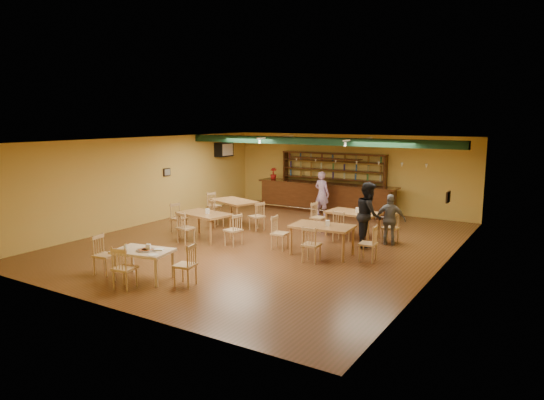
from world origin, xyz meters
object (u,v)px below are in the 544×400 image
Objects in this scene: dining_table_b at (353,224)px; near_table at (144,265)px; dining_table_d at (322,240)px; patron_right_a at (369,214)px; patron_bar at (322,194)px; dining_table_a at (234,212)px; dining_table_c at (205,226)px; bar_counter at (325,198)px.

near_table is at bearing -106.05° from dining_table_b.
dining_table_d is 0.87× the size of patron_right_a.
patron_bar is 4.46m from patron_right_a.
dining_table_a is 5.09m from patron_right_a.
patron_bar reaches higher than dining_table_b.
near_table is at bearing -61.80° from dining_table_c.
bar_counter is 3.50× the size of dining_table_d.
bar_counter is at bearing 79.83° from near_table.
patron_right_a is at bearing -39.51° from dining_table_b.
near_table is (0.01, -9.57, -0.22)m from bar_counter.
bar_counter is 3.36× the size of patron_bar.
patron_bar reaches higher than dining_table_d.
patron_bar is at bearing 78.25° from near_table.
patron_right_a reaches higher than dining_table_b.
dining_table_a is (-1.75, -3.64, -0.15)m from bar_counter.
patron_bar reaches higher than bar_counter.
dining_table_d is 5.33m from patron_bar.
dining_table_a is 1.04× the size of dining_table_c.
patron_bar is (0.24, -0.83, 0.28)m from bar_counter.
patron_right_a is (0.72, 1.52, 0.52)m from dining_table_d.
dining_table_d is at bearing -65.25° from bar_counter.
bar_counter is at bearing 110.24° from dining_table_d.
dining_table_a reaches higher than dining_table_c.
bar_counter is 5.26m from patron_right_a.
dining_table_a is at bearing 62.59° from patron_right_a.
bar_counter reaches higher than dining_table_b.
patron_bar is at bearing 111.59° from dining_table_d.
bar_counter is 0.90m from patron_bar.
bar_counter is 4.41× the size of near_table.
dining_table_b is 6.77m from near_table.
dining_table_c is 3.93m from near_table.
patron_bar is at bearing 138.10° from dining_table_b.
dining_table_c is 4.92m from patron_right_a.
dining_table_d reaches higher than dining_table_c.
patron_bar reaches higher than dining_table_c.
bar_counter is 3.06× the size of patron_right_a.
dining_table_a is at bearing 111.90° from dining_table_c.
dining_table_a is 4.27m from dining_table_b.
dining_table_d is at bearing 13.04° from dining_table_c.
dining_table_a reaches higher than dining_table_b.
dining_table_b is at bearing 143.01° from patron_bar.
near_table is at bearing -127.40° from dining_table_d.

